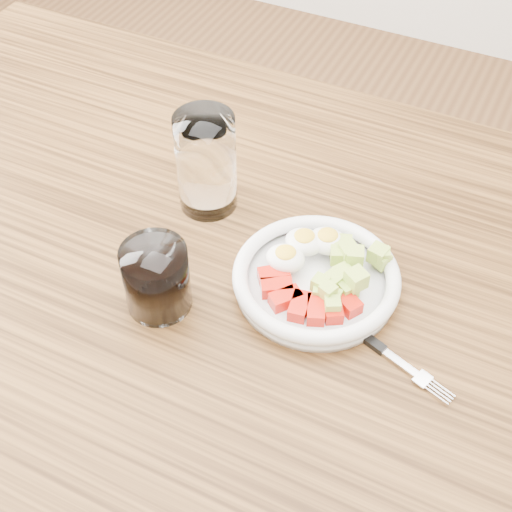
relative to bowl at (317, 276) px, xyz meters
The scene contains 5 objects.
dining_table 0.14m from the bowl, 162.22° to the right, with size 1.50×0.90×0.77m.
bowl is the anchor object (origin of this frame).
fork 0.11m from the bowl, 30.44° to the right, with size 0.18×0.07×0.01m.
water_glass 0.22m from the bowl, 158.53° to the left, with size 0.08×0.08×0.14m, color white.
coffee_glass 0.20m from the bowl, 146.08° to the right, with size 0.08×0.08×0.09m.
Camera 1 is at (0.26, -0.54, 1.46)m, focal length 50.00 mm.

